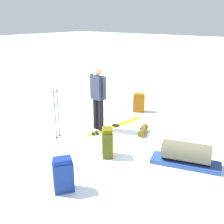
{
  "coord_description": "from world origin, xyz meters",
  "views": [
    {
      "loc": [
        4.86,
        3.86,
        2.84
      ],
      "look_at": [
        0.0,
        0.0,
        0.7
      ],
      "focal_mm": 44.08,
      "sensor_mm": 36.0,
      "label": 1
    }
  ],
  "objects_px": {
    "backpack_bright": "(139,103)",
    "sleeping_mat_rolled": "(143,130)",
    "ski_pair_near": "(115,126)",
    "ski_pair_far": "(95,135)",
    "skier_standing": "(98,95)",
    "backpack_large_dark": "(107,143)",
    "ski_poles_planted_near": "(57,112)",
    "gear_sled": "(186,155)",
    "backpack_small_spare": "(63,175)"
  },
  "relations": [
    {
      "from": "backpack_bright",
      "to": "sleeping_mat_rolled",
      "type": "bearing_deg",
      "value": 36.74
    },
    {
      "from": "ski_pair_near",
      "to": "ski_pair_far",
      "type": "height_order",
      "value": "same"
    },
    {
      "from": "skier_standing",
      "to": "ski_pair_near",
      "type": "bearing_deg",
      "value": 154.94
    },
    {
      "from": "ski_pair_near",
      "to": "sleeping_mat_rolled",
      "type": "bearing_deg",
      "value": 92.95
    },
    {
      "from": "backpack_large_dark",
      "to": "backpack_bright",
      "type": "distance_m",
      "value": 3.14
    },
    {
      "from": "skier_standing",
      "to": "backpack_bright",
      "type": "relative_size",
      "value": 2.89
    },
    {
      "from": "ski_pair_near",
      "to": "backpack_large_dark",
      "type": "relative_size",
      "value": 2.99
    },
    {
      "from": "backpack_large_dark",
      "to": "ski_poles_planted_near",
      "type": "xyz_separation_m",
      "value": [
        0.06,
        -1.52,
        0.37
      ]
    },
    {
      "from": "skier_standing",
      "to": "ski_pair_near",
      "type": "relative_size",
      "value": 0.88
    },
    {
      "from": "ski_pair_near",
      "to": "ski_poles_planted_near",
      "type": "xyz_separation_m",
      "value": [
        1.52,
        -0.61,
        0.67
      ]
    },
    {
      "from": "skier_standing",
      "to": "backpack_bright",
      "type": "bearing_deg",
      "value": 179.78
    },
    {
      "from": "ski_pair_near",
      "to": "gear_sled",
      "type": "xyz_separation_m",
      "value": [
        0.76,
        2.39,
        0.21
      ]
    },
    {
      "from": "backpack_bright",
      "to": "ski_poles_planted_near",
      "type": "relative_size",
      "value": 0.48
    },
    {
      "from": "gear_sled",
      "to": "sleeping_mat_rolled",
      "type": "relative_size",
      "value": 2.64
    },
    {
      "from": "ski_pair_near",
      "to": "sleeping_mat_rolled",
      "type": "relative_size",
      "value": 3.5
    },
    {
      "from": "ski_poles_planted_near",
      "to": "sleeping_mat_rolled",
      "type": "relative_size",
      "value": 2.24
    },
    {
      "from": "ski_pair_near",
      "to": "backpack_small_spare",
      "type": "bearing_deg",
      "value": 21.06
    },
    {
      "from": "backpack_small_spare",
      "to": "ski_pair_far",
      "type": "bearing_deg",
      "value": -151.23
    },
    {
      "from": "ski_poles_planted_near",
      "to": "sleeping_mat_rolled",
      "type": "xyz_separation_m",
      "value": [
        -1.56,
        1.48,
        -0.6
      ]
    },
    {
      "from": "ski_poles_planted_near",
      "to": "gear_sled",
      "type": "relative_size",
      "value": 0.85
    },
    {
      "from": "gear_sled",
      "to": "ski_pair_near",
      "type": "bearing_deg",
      "value": -107.61
    },
    {
      "from": "skier_standing",
      "to": "sleeping_mat_rolled",
      "type": "distance_m",
      "value": 1.47
    },
    {
      "from": "skier_standing",
      "to": "backpack_small_spare",
      "type": "distance_m",
      "value": 2.85
    },
    {
      "from": "gear_sled",
      "to": "sleeping_mat_rolled",
      "type": "height_order",
      "value": "gear_sled"
    },
    {
      "from": "ski_pair_near",
      "to": "sleeping_mat_rolled",
      "type": "distance_m",
      "value": 0.87
    },
    {
      "from": "sleeping_mat_rolled",
      "to": "ski_poles_planted_near",
      "type": "bearing_deg",
      "value": -43.46
    },
    {
      "from": "backpack_bright",
      "to": "gear_sled",
      "type": "height_order",
      "value": "backpack_bright"
    },
    {
      "from": "ski_pair_far",
      "to": "backpack_small_spare",
      "type": "relative_size",
      "value": 2.33
    },
    {
      "from": "ski_pair_far",
      "to": "backpack_small_spare",
      "type": "distance_m",
      "value": 2.42
    },
    {
      "from": "backpack_bright",
      "to": "backpack_large_dark",
      "type": "bearing_deg",
      "value": 20.76
    },
    {
      "from": "backpack_large_dark",
      "to": "backpack_bright",
      "type": "height_order",
      "value": "backpack_large_dark"
    },
    {
      "from": "ski_poles_planted_near",
      "to": "backpack_small_spare",
      "type": "bearing_deg",
      "value": 51.46
    },
    {
      "from": "backpack_large_dark",
      "to": "backpack_small_spare",
      "type": "height_order",
      "value": "backpack_large_dark"
    },
    {
      "from": "backpack_small_spare",
      "to": "gear_sled",
      "type": "relative_size",
      "value": 0.43
    },
    {
      "from": "backpack_small_spare",
      "to": "sleeping_mat_rolled",
      "type": "bearing_deg",
      "value": -175.17
    },
    {
      "from": "ski_pair_near",
      "to": "gear_sled",
      "type": "distance_m",
      "value": 2.51
    },
    {
      "from": "skier_standing",
      "to": "backpack_large_dark",
      "type": "xyz_separation_m",
      "value": [
        1.0,
        1.12,
        -0.64
      ]
    },
    {
      "from": "ski_pair_far",
      "to": "sleeping_mat_rolled",
      "type": "bearing_deg",
      "value": 132.26
    },
    {
      "from": "backpack_small_spare",
      "to": "sleeping_mat_rolled",
      "type": "height_order",
      "value": "backpack_small_spare"
    },
    {
      "from": "skier_standing",
      "to": "backpack_large_dark",
      "type": "bearing_deg",
      "value": 48.24
    },
    {
      "from": "skier_standing",
      "to": "ski_pair_far",
      "type": "height_order",
      "value": "skier_standing"
    },
    {
      "from": "ski_pair_far",
      "to": "backpack_bright",
      "type": "bearing_deg",
      "value": -175.92
    },
    {
      "from": "backpack_large_dark",
      "to": "backpack_small_spare",
      "type": "relative_size",
      "value": 1.03
    },
    {
      "from": "backpack_bright",
      "to": "ski_poles_planted_near",
      "type": "bearing_deg",
      "value": -7.74
    },
    {
      "from": "ski_pair_far",
      "to": "skier_standing",
      "type": "bearing_deg",
      "value": -152.59
    },
    {
      "from": "skier_standing",
      "to": "backpack_small_spare",
      "type": "xyz_separation_m",
      "value": [
        2.43,
        1.33,
        -0.65
      ]
    },
    {
      "from": "backpack_large_dark",
      "to": "ski_poles_planted_near",
      "type": "bearing_deg",
      "value": -87.81
    },
    {
      "from": "ski_pair_near",
      "to": "gear_sled",
      "type": "bearing_deg",
      "value": 72.39
    },
    {
      "from": "backpack_large_dark",
      "to": "ski_pair_far",
      "type": "bearing_deg",
      "value": -125.35
    },
    {
      "from": "backpack_large_dark",
      "to": "skier_standing",
      "type": "bearing_deg",
      "value": -131.76
    }
  ]
}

